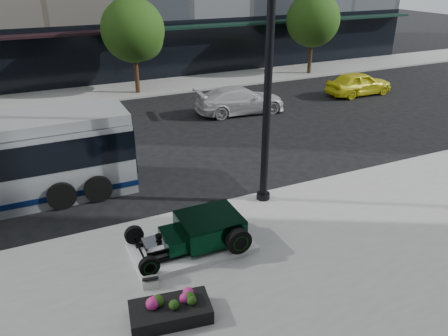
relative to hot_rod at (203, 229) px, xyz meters
name	(u,v)px	position (x,y,z in m)	size (l,w,h in m)	color
ground	(200,180)	(1.57, 4.21, -0.70)	(120.00, 120.00, 0.00)	black
sidewalk_far	(119,91)	(1.57, 18.21, -0.64)	(70.00, 4.00, 0.12)	gray
street_trees	(135,32)	(2.72, 17.28, 3.07)	(29.80, 3.80, 5.70)	black
display_plinth	(192,247)	(-0.33, 0.00, -0.50)	(3.40, 1.80, 0.15)	silver
hot_rod	(203,229)	(0.00, 0.00, 0.00)	(3.22, 2.00, 0.81)	black
info_plaque	(151,282)	(-1.84, -1.02, -0.45)	(0.45, 0.37, 0.31)	silver
lamppost	(268,89)	(2.97, 1.76, 3.30)	(0.46, 0.46, 8.39)	black
flower_planter	(170,311)	(-1.74, -2.30, -0.36)	(1.95, 1.18, 0.59)	black
white_sedan	(240,100)	(6.75, 11.07, 0.03)	(2.02, 4.98, 1.45)	silver
yellow_taxi	(359,83)	(15.17, 11.26, 0.03)	(1.72, 4.27, 1.46)	yellow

